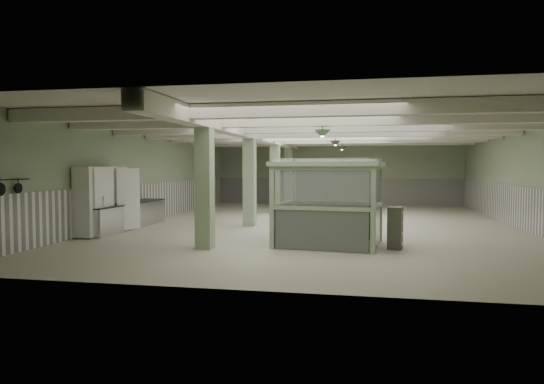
% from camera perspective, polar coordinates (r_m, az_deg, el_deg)
% --- Properties ---
extents(floor, '(20.00, 20.00, 0.00)m').
position_cam_1_polar(floor, '(18.35, 5.73, -3.80)').
color(floor, silver).
rests_on(floor, ground).
extents(ceiling, '(14.00, 20.00, 0.02)m').
position_cam_1_polar(ceiling, '(18.28, 5.79, 7.48)').
color(ceiling, white).
rests_on(ceiling, wall_back).
extents(wall_back, '(14.00, 0.02, 3.60)m').
position_cam_1_polar(wall_back, '(28.20, 7.63, 2.22)').
color(wall_back, '#96AA88').
rests_on(wall_back, floor).
extents(wall_front, '(14.00, 0.02, 3.60)m').
position_cam_1_polar(wall_front, '(8.32, -0.59, 0.46)').
color(wall_front, '#96AA88').
rests_on(wall_front, floor).
extents(wall_left, '(0.02, 20.00, 3.60)m').
position_cam_1_polar(wall_left, '(20.12, -14.53, 1.85)').
color(wall_left, '#96AA88').
rests_on(wall_left, floor).
extents(wall_right, '(0.02, 20.00, 3.60)m').
position_cam_1_polar(wall_right, '(18.91, 27.39, 1.55)').
color(wall_right, '#96AA88').
rests_on(wall_right, floor).
extents(wainscot_left, '(0.05, 19.90, 1.50)m').
position_cam_1_polar(wainscot_left, '(20.15, -14.42, -1.13)').
color(wainscot_left, white).
rests_on(wainscot_left, floor).
extents(wainscot_right, '(0.05, 19.90, 1.50)m').
position_cam_1_polar(wainscot_right, '(18.96, 27.24, -1.62)').
color(wainscot_right, white).
rests_on(wainscot_right, floor).
extents(wainscot_back, '(13.90, 0.05, 1.50)m').
position_cam_1_polar(wainscot_back, '(28.21, 7.61, 0.09)').
color(wainscot_back, white).
rests_on(wainscot_back, floor).
extents(girder, '(0.45, 19.90, 0.40)m').
position_cam_1_polar(girder, '(18.66, -1.94, 6.72)').
color(girder, silver).
rests_on(girder, ceiling).
extents(beam_a, '(13.90, 0.35, 0.32)m').
position_cam_1_polar(beam_a, '(10.85, 2.11, 9.62)').
color(beam_a, silver).
rests_on(beam_a, ceiling).
extents(beam_b, '(13.90, 0.35, 0.32)m').
position_cam_1_polar(beam_b, '(13.31, 3.79, 8.39)').
color(beam_b, silver).
rests_on(beam_b, ceiling).
extents(beam_c, '(13.90, 0.35, 0.32)m').
position_cam_1_polar(beam_c, '(15.78, 4.95, 7.54)').
color(beam_c, silver).
rests_on(beam_c, ceiling).
extents(beam_d, '(13.90, 0.35, 0.32)m').
position_cam_1_polar(beam_d, '(18.27, 5.78, 6.91)').
color(beam_d, silver).
rests_on(beam_d, ceiling).
extents(beam_e, '(13.90, 0.35, 0.32)m').
position_cam_1_polar(beam_e, '(20.75, 6.42, 6.44)').
color(beam_e, silver).
rests_on(beam_e, ceiling).
extents(beam_f, '(13.90, 0.35, 0.32)m').
position_cam_1_polar(beam_f, '(23.24, 6.92, 6.07)').
color(beam_f, silver).
rests_on(beam_f, ceiling).
extents(beam_g, '(13.90, 0.35, 0.32)m').
position_cam_1_polar(beam_g, '(25.73, 7.32, 5.76)').
color(beam_g, silver).
rests_on(beam_g, ceiling).
extents(column_a, '(0.42, 0.42, 3.60)m').
position_cam_1_polar(column_a, '(12.85, -7.94, 1.33)').
color(column_a, '#9BB18F').
rests_on(column_a, floor).
extents(column_b, '(0.42, 0.42, 3.60)m').
position_cam_1_polar(column_b, '(17.65, -2.66, 1.80)').
color(column_b, '#9BB18F').
rests_on(column_b, floor).
extents(column_c, '(0.42, 0.42, 3.60)m').
position_cam_1_polar(column_c, '(22.54, 0.35, 2.06)').
color(column_c, '#9BB18F').
rests_on(column_c, floor).
extents(column_d, '(0.42, 0.42, 3.60)m').
position_cam_1_polar(column_d, '(26.48, 1.96, 2.20)').
color(column_d, '#9BB18F').
rests_on(column_d, floor).
extents(hook_rail, '(0.02, 1.20, 0.02)m').
position_cam_1_polar(hook_rail, '(13.61, -28.18, 1.30)').
color(hook_rail, black).
rests_on(hook_rail, wall_left).
extents(pendant_front, '(0.44, 0.44, 0.22)m').
position_cam_1_polar(pendant_front, '(13.23, 5.95, 6.81)').
color(pendant_front, '#344332').
rests_on(pendant_front, ceiling).
extents(pendant_mid, '(0.44, 0.44, 0.22)m').
position_cam_1_polar(pendant_mid, '(18.70, 7.45, 5.68)').
color(pendant_mid, '#344332').
rests_on(pendant_mid, ceiling).
extents(pendant_back, '(0.44, 0.44, 0.22)m').
position_cam_1_polar(pendant_back, '(23.69, 8.21, 5.10)').
color(pendant_back, '#344332').
rests_on(pendant_back, ceiling).
extents(prep_counter, '(0.83, 4.75, 0.91)m').
position_cam_1_polar(prep_counter, '(17.66, -16.78, -2.68)').
color(prep_counter, '#AAABAF').
rests_on(prep_counter, floor).
extents(pitcher_near, '(0.18, 0.20, 0.24)m').
position_cam_1_polar(pitcher_near, '(16.28, -19.11, -1.21)').
color(pitcher_near, '#AAABAF').
rests_on(pitcher_near, prep_counter).
extents(pitcher_far, '(0.23, 0.25, 0.25)m').
position_cam_1_polar(pitcher_far, '(16.80, -18.48, -1.05)').
color(pitcher_far, '#AAABAF').
rests_on(pitcher_far, prep_counter).
extents(veg_colander, '(0.40, 0.40, 0.18)m').
position_cam_1_polar(veg_colander, '(16.76, -18.19, -1.18)').
color(veg_colander, '#424247').
rests_on(veg_colander, prep_counter).
extents(orange_bowl, '(0.28, 0.28, 0.08)m').
position_cam_1_polar(orange_bowl, '(16.80, -17.78, -1.33)').
color(orange_bowl, '#B2B2B7').
rests_on(orange_bowl, prep_counter).
extents(skillet_near, '(0.04, 0.32, 0.32)m').
position_cam_1_polar(skillet_near, '(13.20, -29.36, 0.28)').
color(skillet_near, black).
rests_on(skillet_near, hook_rail).
extents(skillet_far, '(0.03, 0.26, 0.26)m').
position_cam_1_polar(skillet_far, '(13.68, -27.69, 0.40)').
color(skillet_far, black).
rests_on(skillet_far, hook_rail).
extents(walkin_cooler, '(0.96, 2.32, 2.13)m').
position_cam_1_polar(walkin_cooler, '(16.44, -19.32, -1.02)').
color(walkin_cooler, white).
rests_on(walkin_cooler, floor).
extents(guard_booth, '(3.10, 2.71, 2.39)m').
position_cam_1_polar(guard_booth, '(13.45, 6.72, 0.56)').
color(guard_booth, '#A4C29B').
rests_on(guard_booth, floor).
extents(filing_cabinet, '(0.44, 0.57, 1.11)m').
position_cam_1_polar(filing_cabinet, '(13.20, 14.29, -4.11)').
color(filing_cabinet, '#545748').
rests_on(filing_cabinet, floor).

